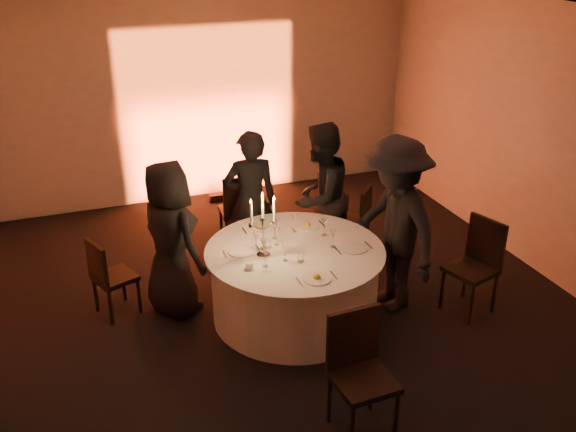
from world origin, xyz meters
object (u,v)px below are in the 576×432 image
object	(u,v)px
chair_back_left	(239,207)
chair_back_right	(357,217)
candelabra	(263,234)
coffee_cup	(249,266)
chair_right	(477,260)
guest_left	(171,239)
chair_front	(359,365)
guest_back_right	(320,197)
chair_left	(108,274)
banquet_table	(295,283)
guest_back_left	(251,202)
guest_right	(395,225)

from	to	relation	value
chair_back_left	chair_back_right	bearing A→B (deg)	158.16
chair_back_right	candelabra	distance (m)	1.92
chair_back_right	coffee_cup	distance (m)	2.15
chair_right	coffee_cup	size ratio (longest dim) A/B	9.12
guest_left	candelabra	xyz separation A→B (m)	(0.80, -0.57, 0.18)
chair_back_left	chair_front	xyz separation A→B (m)	(0.02, -3.29, 0.03)
guest_left	coffee_cup	bearing A→B (deg)	-167.83
guest_left	guest_back_right	xyz separation A→B (m)	(1.79, 0.37, 0.05)
chair_back_left	chair_front	size ratio (longest dim) A/B	0.96
chair_right	guest_left	xyz separation A→B (m)	(-2.94, 1.06, 0.26)
chair_left	coffee_cup	size ratio (longest dim) A/B	7.83
banquet_table	guest_back_left	bearing A→B (deg)	95.30
guest_back_left	guest_right	xyz separation A→B (m)	(1.13, -1.28, 0.10)
chair_left	chair_back_left	bearing A→B (deg)	-81.99
chair_back_right	chair_back_left	bearing A→B (deg)	-72.00
guest_right	candelabra	size ratio (longest dim) A/B	2.76
chair_back_right	guest_back_left	bearing A→B (deg)	-52.00
chair_left	coffee_cup	world-z (taller)	chair_left
chair_right	guest_back_left	size ratio (longest dim) A/B	0.60
guest_back_left	guest_back_right	distance (m)	0.79
chair_back_right	chair_front	bearing A→B (deg)	17.62
banquet_table	chair_front	bearing A→B (deg)	-93.06
coffee_cup	chair_left	bearing A→B (deg)	144.52
coffee_cup	chair_back_left	bearing A→B (deg)	76.86
chair_back_left	chair_back_right	world-z (taller)	chair_back_left
guest_back_right	guest_back_left	bearing A→B (deg)	-51.41
chair_right	guest_right	distance (m)	0.94
banquet_table	chair_right	xyz separation A→B (m)	(1.81, -0.51, 0.18)
candelabra	chair_back_right	bearing A→B (deg)	34.33
candelabra	guest_left	bearing A→B (deg)	144.56
banquet_table	coffee_cup	distance (m)	0.71
guest_back_right	candelabra	size ratio (longest dim) A/B	2.57
chair_front	guest_back_left	bearing A→B (deg)	87.58
chair_right	guest_right	size ratio (longest dim) A/B	0.54
chair_back_right	guest_back_left	size ratio (longest dim) A/B	0.52
guest_back_left	chair_right	bearing A→B (deg)	144.56
banquet_table	guest_right	bearing A→B (deg)	-7.89
chair_left	chair_right	bearing A→B (deg)	-130.24
guest_back_left	coffee_cup	xyz separation A→B (m)	(-0.43, -1.36, -0.04)
guest_left	guest_back_left	xyz separation A→B (m)	(1.03, 0.59, 0.02)
guest_back_left	guest_right	size ratio (longest dim) A/B	0.90
guest_back_right	coffee_cup	size ratio (longest dim) A/B	15.83
chair_front	coffee_cup	bearing A→B (deg)	104.58
chair_left	chair_front	xyz separation A→B (m)	(1.69, -2.32, 0.10)
chair_right	chair_back_right	bearing A→B (deg)	-175.20
guest_back_right	guest_right	xyz separation A→B (m)	(0.37, -1.07, 0.06)
chair_back_left	guest_right	size ratio (longest dim) A/B	0.53
chair_back_right	candelabra	bearing A→B (deg)	-12.46
chair_left	guest_back_left	xyz separation A→B (m)	(1.67, 0.47, 0.36)
chair_left	chair_back_right	distance (m)	2.99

